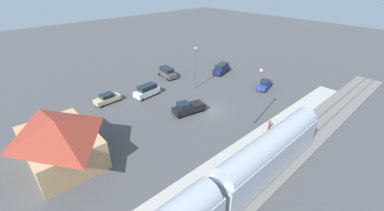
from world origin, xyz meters
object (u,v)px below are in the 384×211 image
passenger_train (216,195)px  suv_charcoal (167,72)px  sedan_tan (107,98)px  pedestrian_on_platform (262,136)px  pickup_black (189,108)px  station_building (59,140)px  suv_navy (221,68)px  sedan_blue (264,84)px  suv_white (147,91)px  light_pole_lot_center (196,63)px  pedestrian_waiting_far (269,124)px  light_pole_near_platform (258,92)px

passenger_train → suv_charcoal: passenger_train is taller
passenger_train → sedan_tan: 28.55m
pedestrian_on_platform → sedan_tan: pedestrian_on_platform is taller
pickup_black → pedestrian_on_platform: bearing=-172.1°
station_building → suv_navy: (6.32, -36.29, -1.79)m
pedestrian_on_platform → pickup_black: bearing=7.9°
sedan_blue → suv_charcoal: suv_charcoal is taller
sedan_tan → suv_charcoal: size_ratio=0.90×
pedestrian_on_platform → suv_white: 22.73m
pedestrian_on_platform → sedan_blue: (9.63, -15.72, -0.40)m
station_building → pedestrian_on_platform: bearing=-125.6°
passenger_train → sedan_tan: size_ratio=7.57×
station_building → light_pole_lot_center: 26.97m
suv_white → suv_navy: bearing=-94.6°
sedan_blue → light_pole_lot_center: bearing=45.2°
station_building → sedan_tan: station_building is taller
suv_charcoal → passenger_train: bearing=149.5°
pedestrian_on_platform → sedan_blue: 18.44m
pedestrian_waiting_far → sedan_blue: bearing=-55.0°
sedan_tan → light_pole_near_platform: bearing=-148.6°
light_pole_lot_center → passenger_train: bearing=140.1°
suv_white → station_building: bearing=114.5°
pedestrian_on_platform → suv_charcoal: size_ratio=0.34×
suv_navy → light_pole_lot_center: (-1.74, 9.81, 3.97)m
sedan_tan → suv_navy: bearing=-98.8°
passenger_train → suv_white: (25.86, -9.66, -1.71)m
pedestrian_waiting_far → pickup_black: (11.72, 5.02, -0.25)m
passenger_train → suv_white: passenger_train is taller
pedestrian_on_platform → pedestrian_waiting_far: bearing=-74.4°
station_building → suv_charcoal: (12.83, -25.75, -1.79)m
pedestrian_waiting_far → sedan_blue: 15.21m
pickup_black → light_pole_lot_center: size_ratio=0.69×
passenger_train → pedestrian_waiting_far: bearing=-75.2°
passenger_train → suv_charcoal: 35.82m
station_building → light_pole_lot_center: (4.58, -26.49, 2.18)m
suv_white → light_pole_lot_center: (-3.28, -9.24, 3.97)m
light_pole_near_platform → suv_navy: bearing=-35.6°
pedestrian_waiting_far → light_pole_near_platform: size_ratio=0.19×
suv_navy → pickup_black: (-8.33, 17.61, -0.12)m
pedestrian_waiting_far → suv_white: size_ratio=0.34×
pedestrian_on_platform → light_pole_lot_center: size_ratio=0.21×
suv_navy → sedan_blue: (-11.34, 0.13, -0.27)m
suv_white → light_pole_near_platform: (-19.06, -6.49, 4.33)m
suv_navy → sedan_tan: suv_navy is taller
pickup_black → suv_charcoal: 16.43m
pedestrian_on_platform → light_pole_lot_center: (19.23, -6.04, 3.84)m
pickup_black → suv_navy: bearing=-64.7°
pedestrian_on_platform → suv_charcoal: (27.47, -5.30, -0.13)m
sedan_blue → passenger_train: bearing=114.4°
pickup_black → suv_charcoal: (14.84, -7.06, 0.12)m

